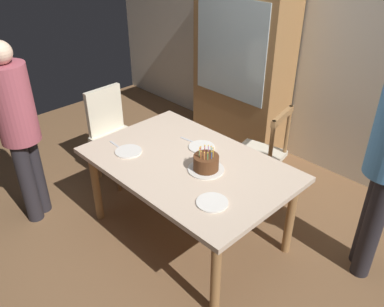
# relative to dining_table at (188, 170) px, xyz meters

# --- Properties ---
(ground) EXTENTS (6.40, 6.40, 0.00)m
(ground) POSITION_rel_dining_table_xyz_m (0.00, 0.00, -0.66)
(ground) COLOR brown
(back_wall) EXTENTS (6.40, 0.10, 2.60)m
(back_wall) POSITION_rel_dining_table_xyz_m (0.00, 1.85, 0.64)
(back_wall) COLOR silver
(back_wall) RESTS_ON ground
(dining_table) EXTENTS (1.64, 1.07, 0.74)m
(dining_table) POSITION_rel_dining_table_xyz_m (0.00, 0.00, 0.00)
(dining_table) COLOR beige
(dining_table) RESTS_ON ground
(birthday_cake) EXTENTS (0.28, 0.28, 0.19)m
(birthday_cake) POSITION_rel_dining_table_xyz_m (0.18, 0.02, 0.14)
(birthday_cake) COLOR silver
(birthday_cake) RESTS_ON dining_table
(plate_near_celebrant) EXTENTS (0.22, 0.22, 0.01)m
(plate_near_celebrant) POSITION_rel_dining_table_xyz_m (-0.45, -0.24, 0.09)
(plate_near_celebrant) COLOR white
(plate_near_celebrant) RESTS_ON dining_table
(plate_far_side) EXTENTS (0.22, 0.22, 0.01)m
(plate_far_side) POSITION_rel_dining_table_xyz_m (-0.08, 0.24, 0.09)
(plate_far_side) COLOR white
(plate_far_side) RESTS_ON dining_table
(plate_near_guest) EXTENTS (0.22, 0.22, 0.01)m
(plate_near_guest) POSITION_rel_dining_table_xyz_m (0.49, -0.24, 0.09)
(plate_near_guest) COLOR white
(plate_near_guest) RESTS_ON dining_table
(fork_near_celebrant) EXTENTS (0.18, 0.03, 0.01)m
(fork_near_celebrant) POSITION_rel_dining_table_xyz_m (-0.61, -0.25, 0.08)
(fork_near_celebrant) COLOR silver
(fork_near_celebrant) RESTS_ON dining_table
(fork_far_side) EXTENTS (0.18, 0.04, 0.01)m
(fork_far_side) POSITION_rel_dining_table_xyz_m (-0.24, 0.25, 0.08)
(fork_far_side) COLOR silver
(fork_far_side) RESTS_ON dining_table
(chair_spindle_back) EXTENTS (0.52, 0.52, 0.95)m
(chair_spindle_back) POSITION_rel_dining_table_xyz_m (0.08, 0.86, -0.20)
(chair_spindle_back) COLOR beige
(chair_spindle_back) RESTS_ON ground
(chair_upholstered) EXTENTS (0.46, 0.45, 0.95)m
(chair_upholstered) POSITION_rel_dining_table_xyz_m (-1.21, 0.10, -0.12)
(chair_upholstered) COLOR beige
(chair_upholstered) RESTS_ON ground
(person_celebrant) EXTENTS (0.32, 0.32, 1.62)m
(person_celebrant) POSITION_rel_dining_table_xyz_m (-1.16, -0.81, 0.27)
(person_celebrant) COLOR #262328
(person_celebrant) RESTS_ON ground
(china_cabinet) EXTENTS (1.10, 0.45, 1.90)m
(china_cabinet) POSITION_rel_dining_table_xyz_m (-0.75, 1.56, 0.30)
(china_cabinet) COLOR #9E7042
(china_cabinet) RESTS_ON ground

